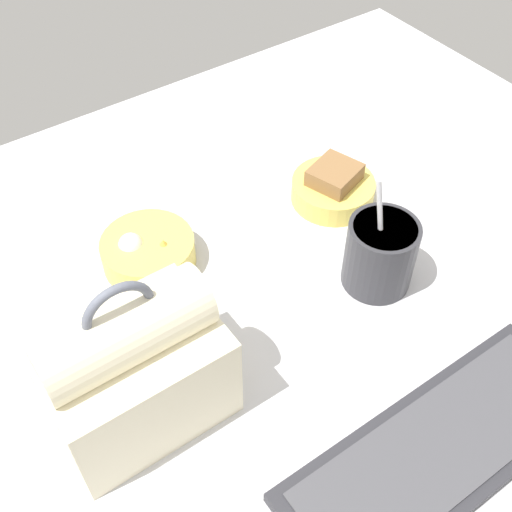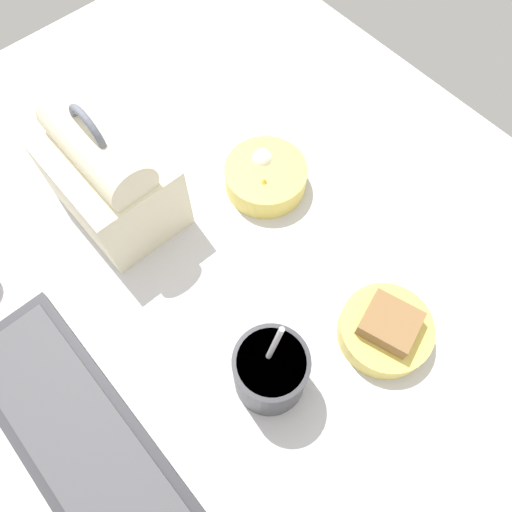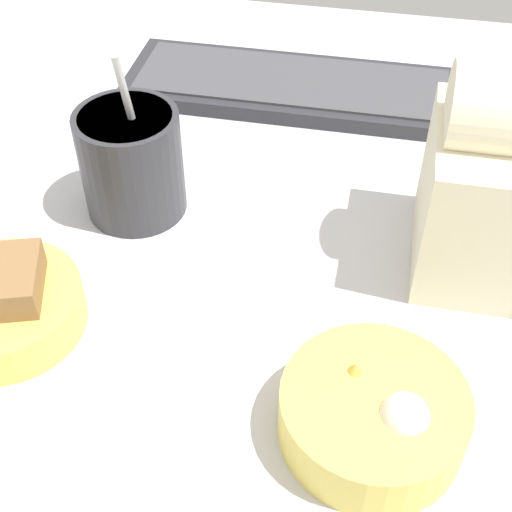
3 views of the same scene
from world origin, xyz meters
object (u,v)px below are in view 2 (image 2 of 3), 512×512
at_px(soup_cup, 270,371).
at_px(bento_bowl_snacks, 265,177).
at_px(lunch_bag, 110,176).
at_px(keyboard, 76,432).
at_px(bento_bowl_sandwich, 386,329).

height_order(soup_cup, bento_bowl_snacks, soup_cup).
bearing_deg(lunch_bag, bento_bowl_snacks, -120.61).
xyz_separation_m(lunch_bag, soup_cup, (-0.37, 0.01, -0.03)).
bearing_deg(keyboard, bento_bowl_sandwich, -113.21).
distance_m(keyboard, bento_bowl_sandwich, 0.45).
xyz_separation_m(soup_cup, bento_bowl_sandwich, (-0.06, -0.17, -0.03)).
distance_m(keyboard, lunch_bag, 0.36).
distance_m(keyboard, bento_bowl_snacks, 0.47).
bearing_deg(bento_bowl_sandwich, lunch_bag, 20.47).
height_order(keyboard, bento_bowl_snacks, bento_bowl_snacks).
bearing_deg(bento_bowl_sandwich, keyboard, 66.79).
bearing_deg(bento_bowl_snacks, soup_cup, 139.35).
distance_m(keyboard, soup_cup, 0.27).
relative_size(lunch_bag, soup_cup, 1.29).
height_order(lunch_bag, bento_bowl_snacks, lunch_bag).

